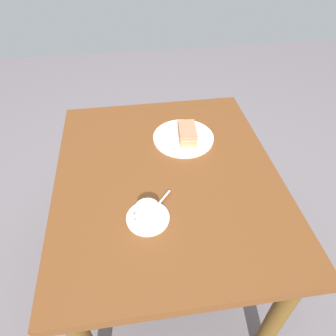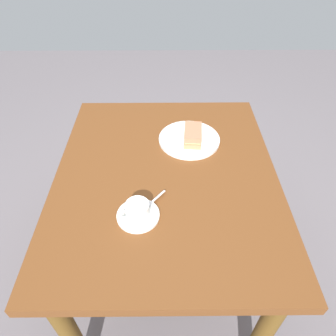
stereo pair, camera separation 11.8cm
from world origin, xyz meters
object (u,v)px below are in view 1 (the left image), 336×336
Objects in this scene: coffee_saucer at (148,218)px; spoon at (160,202)px; coffee_cup at (147,212)px; dining_table at (167,193)px; sandwich_front at (187,133)px; sandwich_plate at (183,138)px.

spoon is at bearing 139.68° from coffee_saucer.
coffee_cup is 0.08m from spoon.
dining_table is 7.18× the size of coffee_saucer.
spoon reaches higher than dining_table.
sandwich_front reaches higher than dining_table.
coffee_cup reaches higher than spoon.
spoon is (0.35, -0.16, -0.03)m from sandwich_front.
coffee_saucer is 1.77× the size of spoon.
sandwich_front is at bearing 38.29° from sandwich_plate.
coffee_saucer is at bearing -25.44° from sandwich_plate.
dining_table is 10.65× the size of coffee_cup.
sandwich_plate is (-0.21, 0.10, 0.12)m from dining_table.
coffee_saucer is (0.42, -0.20, -0.00)m from sandwich_plate.
sandwich_front is 1.33× the size of coffee_cup.
sandwich_plate reaches higher than dining_table.
dining_table is at bearing 155.21° from coffee_cup.
sandwich_plate is at bearing 153.68° from dining_table.
spoon is at bearing -17.32° from dining_table.
sandwich_front is 1.59× the size of spoon.
sandwich_front is at bearing 152.08° from coffee_cup.
coffee_cup is (0.21, -0.10, 0.15)m from dining_table.
sandwich_plate is at bearing 154.56° from coffee_saucer.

